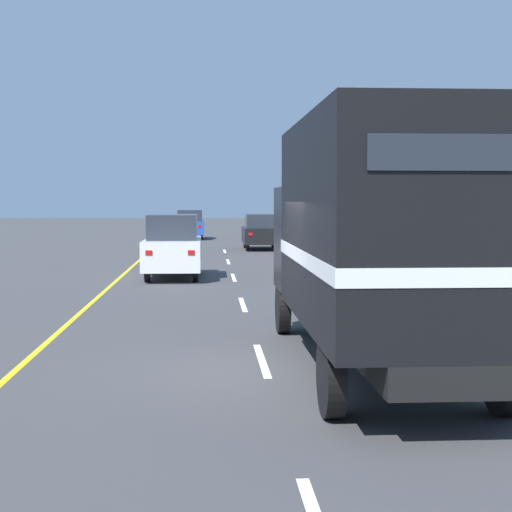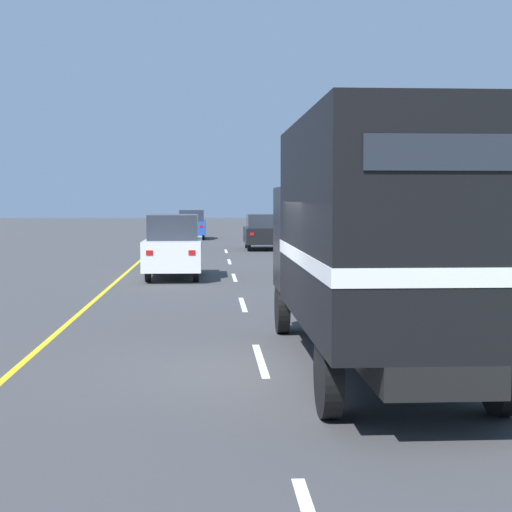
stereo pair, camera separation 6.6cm
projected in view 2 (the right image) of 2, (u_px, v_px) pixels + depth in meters
name	position (u px, v px, depth m)	size (l,w,h in m)	color
ground_plane	(263.00, 370.00, 11.66)	(200.00, 200.00, 0.00)	#3D3D3F
edge_line_yellow	(128.00, 271.00, 27.84)	(0.12, 65.90, 0.01)	yellow
centre_dash_near	(260.00, 360.00, 12.38)	(0.12, 2.60, 0.01)	white
centre_dash_mid_a	(243.00, 304.00, 18.95)	(0.12, 2.60, 0.01)	white
centre_dash_mid_b	(234.00, 277.00, 25.52)	(0.12, 2.60, 0.01)	white
centre_dash_far	(229.00, 262.00, 32.09)	(0.12, 2.60, 0.01)	white
centre_dash_farthest	(226.00, 251.00, 38.66)	(0.12, 2.60, 0.01)	white
horse_trailer_truck	(374.00, 236.00, 11.32)	(2.38, 7.82, 3.61)	black
lead_car_white	(174.00, 246.00, 25.34)	(1.80, 4.14, 2.06)	black
lead_car_black_ahead	(262.00, 231.00, 39.95)	(1.80, 3.89, 1.81)	black
lead_car_blue_ahead	(192.00, 224.00, 50.68)	(1.80, 4.07, 1.88)	black
highway_sign	(507.00, 221.00, 18.09)	(1.82, 0.09, 3.14)	#9E9EA3
roadside_tree_mid	(448.00, 192.00, 30.13)	(3.02, 3.02, 4.36)	brown
roadside_tree_far	(457.00, 179.00, 39.07)	(3.43, 3.43, 5.32)	#4C3823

